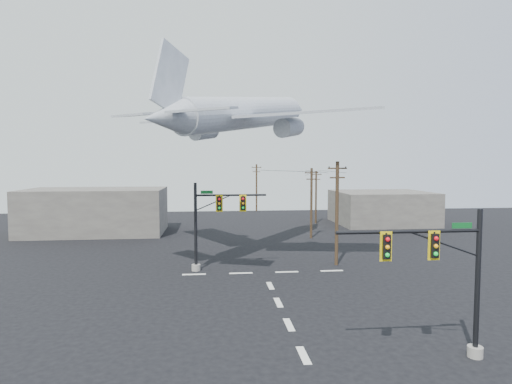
{
  "coord_description": "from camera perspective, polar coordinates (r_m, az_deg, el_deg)",
  "views": [
    {
      "loc": [
        -4.44,
        -24.08,
        9.46
      ],
      "look_at": [
        -1.42,
        5.0,
        7.47
      ],
      "focal_mm": 30.0,
      "sensor_mm": 36.0,
      "label": 1
    }
  ],
  "objects": [
    {
      "name": "airliner",
      "position": [
        43.18,
        -1.45,
        10.37
      ],
      "size": [
        23.29,
        25.76,
        7.58
      ],
      "rotation": [
        0.0,
        -0.13,
        0.95
      ],
      "color": "silver"
    },
    {
      "name": "utility_pole_a",
      "position": [
        40.11,
        10.74,
        -2.52
      ],
      "size": [
        1.91,
        0.54,
        9.61
      ],
      "rotation": [
        0.0,
        0.0,
        0.22
      ],
      "color": "#402B1B",
      "rests_on": "ground"
    },
    {
      "name": "utility_pole_d",
      "position": [
        83.6,
        0.07,
        0.72
      ],
      "size": [
        1.9,
        0.49,
        9.23
      ],
      "rotation": [
        0.0,
        0.0,
        -0.19
      ],
      "color": "#402B1B",
      "rests_on": "ground"
    },
    {
      "name": "utility_pole_b",
      "position": [
        54.0,
        7.39,
        -1.28
      ],
      "size": [
        1.77,
        0.47,
        8.83
      ],
      "rotation": [
        0.0,
        0.0,
        0.2
      ],
      "color": "#402B1B",
      "rests_on": "ground"
    },
    {
      "name": "signal_mast_near",
      "position": [
        22.74,
        24.23,
        -10.54
      ],
      "size": [
        7.41,
        0.8,
        7.28
      ],
      "color": "gray",
      "rests_on": "ground"
    },
    {
      "name": "power_lines",
      "position": [
        62.34,
        5.95,
        2.69
      ],
      "size": [
        9.09,
        44.84,
        0.68
      ],
      "color": "black"
    },
    {
      "name": "building_right",
      "position": [
        69.67,
        16.42,
        -2.0
      ],
      "size": [
        14.0,
        12.0,
        5.0
      ],
      "primitive_type": "cube",
      "color": "slate",
      "rests_on": "ground"
    },
    {
      "name": "signal_mast_far",
      "position": [
        37.71,
        -6.06,
        -4.28
      ],
      "size": [
        6.59,
        0.85,
        7.75
      ],
      "color": "gray",
      "rests_on": "ground"
    },
    {
      "name": "utility_pole_c",
      "position": [
        67.31,
        8.0,
        -0.54
      ],
      "size": [
        1.69,
        0.28,
        8.23
      ],
      "rotation": [
        0.0,
        0.0,
        -0.03
      ],
      "color": "#402B1B",
      "rests_on": "ground"
    },
    {
      "name": "ground",
      "position": [
        26.25,
        4.41,
        -17.24
      ],
      "size": [
        120.0,
        120.0,
        0.0
      ],
      "primitive_type": "plane",
      "color": "black",
      "rests_on": "ground"
    },
    {
      "name": "lane_markings",
      "position": [
        31.22,
        2.61,
        -13.74
      ],
      "size": [
        14.0,
        21.2,
        0.01
      ],
      "color": "silver",
      "rests_on": "ground"
    },
    {
      "name": "building_left",
      "position": [
        61.44,
        -20.58,
        -2.39
      ],
      "size": [
        18.0,
        10.0,
        6.0
      ],
      "primitive_type": "cube",
      "color": "slate",
      "rests_on": "ground"
    }
  ]
}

